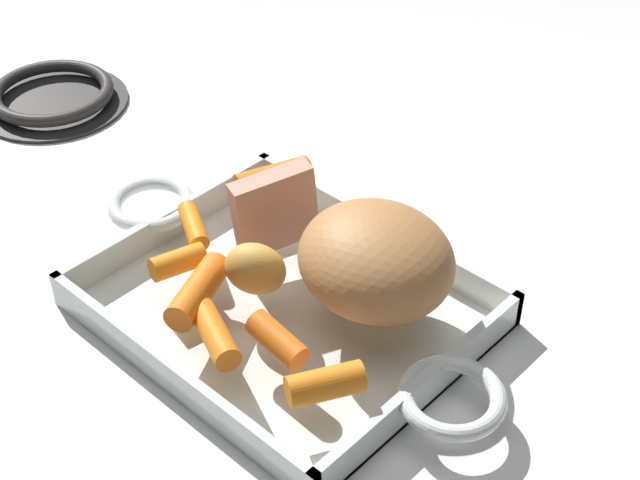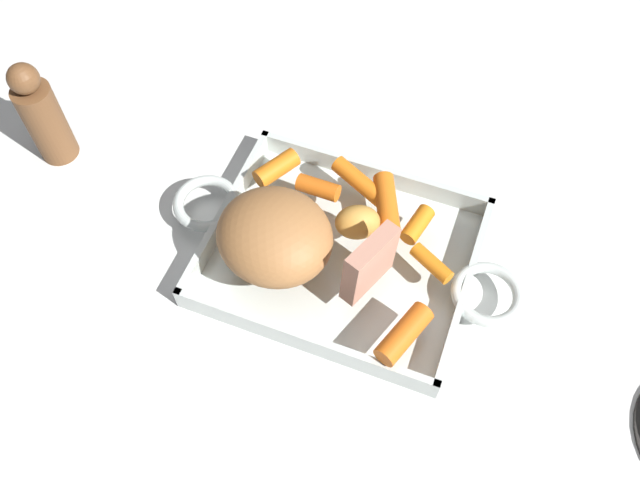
{
  "view_description": "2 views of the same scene",
  "coord_description": "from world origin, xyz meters",
  "px_view_note": "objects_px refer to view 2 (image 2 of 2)",
  "views": [
    {
      "loc": [
        -0.39,
        0.38,
        0.51
      ],
      "look_at": [
        -0.01,
        -0.03,
        0.07
      ],
      "focal_mm": 53.25,
      "sensor_mm": 36.0,
      "label": 1
    },
    {
      "loc": [
        0.11,
        -0.36,
        0.64
      ],
      "look_at": [
        -0.02,
        -0.02,
        0.06
      ],
      "focal_mm": 37.29,
      "sensor_mm": 36.0,
      "label": 2
    }
  ],
  "objects_px": {
    "baby_carrot_center_right": "(432,263)",
    "baby_carrot_short": "(417,225)",
    "roasting_dish": "(341,254)",
    "pepper_mill": "(43,116)",
    "baby_carrot_northwest": "(387,204)",
    "roast_slice_thick": "(370,263)",
    "pork_roast": "(275,236)",
    "baby_carrot_center_left": "(277,168)",
    "baby_carrot_southeast": "(318,188)",
    "potato_halved": "(358,222)",
    "baby_carrot_long": "(359,182)",
    "baby_carrot_northeast": "(404,334)"
  },
  "relations": [
    {
      "from": "pork_roast",
      "to": "roast_slice_thick",
      "type": "distance_m",
      "value": 0.1
    },
    {
      "from": "baby_carrot_center_left",
      "to": "baby_carrot_short",
      "type": "distance_m",
      "value": 0.17
    },
    {
      "from": "baby_carrot_southeast",
      "to": "potato_halved",
      "type": "height_order",
      "value": "potato_halved"
    },
    {
      "from": "baby_carrot_center_left",
      "to": "baby_carrot_long",
      "type": "height_order",
      "value": "same"
    },
    {
      "from": "pork_roast",
      "to": "baby_carrot_long",
      "type": "xyz_separation_m",
      "value": [
        0.05,
        0.12,
        -0.03
      ]
    },
    {
      "from": "pork_roast",
      "to": "potato_halved",
      "type": "height_order",
      "value": "pork_roast"
    },
    {
      "from": "baby_carrot_southeast",
      "to": "baby_carrot_northwest",
      "type": "relative_size",
      "value": 0.68
    },
    {
      "from": "baby_carrot_northeast",
      "to": "pepper_mill",
      "type": "distance_m",
      "value": 0.48
    },
    {
      "from": "baby_carrot_northwest",
      "to": "pork_roast",
      "type": "bearing_deg",
      "value": -133.57
    },
    {
      "from": "pork_roast",
      "to": "baby_carrot_northeast",
      "type": "xyz_separation_m",
      "value": [
        0.15,
        -0.05,
        -0.02
      ]
    },
    {
      "from": "pork_roast",
      "to": "pepper_mill",
      "type": "height_order",
      "value": "pepper_mill"
    },
    {
      "from": "roast_slice_thick",
      "to": "baby_carrot_short",
      "type": "relative_size",
      "value": 1.54
    },
    {
      "from": "roast_slice_thick",
      "to": "baby_carrot_short",
      "type": "height_order",
      "value": "roast_slice_thick"
    },
    {
      "from": "roast_slice_thick",
      "to": "baby_carrot_long",
      "type": "relative_size",
      "value": 0.95
    },
    {
      "from": "baby_carrot_center_left",
      "to": "roasting_dish",
      "type": "bearing_deg",
      "value": -31.52
    },
    {
      "from": "baby_carrot_short",
      "to": "baby_carrot_northwest",
      "type": "bearing_deg",
      "value": 161.69
    },
    {
      "from": "pork_roast",
      "to": "baby_carrot_long",
      "type": "distance_m",
      "value": 0.13
    },
    {
      "from": "roast_slice_thick",
      "to": "baby_carrot_southeast",
      "type": "distance_m",
      "value": 0.12
    },
    {
      "from": "baby_carrot_long",
      "to": "potato_halved",
      "type": "distance_m",
      "value": 0.06
    },
    {
      "from": "baby_carrot_southeast",
      "to": "potato_halved",
      "type": "relative_size",
      "value": 1.0
    },
    {
      "from": "roast_slice_thick",
      "to": "baby_carrot_northwest",
      "type": "distance_m",
      "value": 0.09
    },
    {
      "from": "pepper_mill",
      "to": "baby_carrot_long",
      "type": "bearing_deg",
      "value": 8.97
    },
    {
      "from": "baby_carrot_northwest",
      "to": "baby_carrot_center_right",
      "type": "bearing_deg",
      "value": -38.45
    },
    {
      "from": "baby_carrot_northwest",
      "to": "baby_carrot_southeast",
      "type": "bearing_deg",
      "value": -176.31
    },
    {
      "from": "baby_carrot_northwest",
      "to": "baby_carrot_short",
      "type": "height_order",
      "value": "baby_carrot_northwest"
    },
    {
      "from": "roasting_dish",
      "to": "baby_carrot_center_left",
      "type": "relative_size",
      "value": 7.57
    },
    {
      "from": "pork_roast",
      "to": "baby_carrot_center_left",
      "type": "height_order",
      "value": "pork_roast"
    },
    {
      "from": "roasting_dish",
      "to": "pepper_mill",
      "type": "xyz_separation_m",
      "value": [
        -0.37,
        0.02,
        0.05
      ]
    },
    {
      "from": "pork_roast",
      "to": "baby_carrot_center_left",
      "type": "relative_size",
      "value": 2.32
    },
    {
      "from": "pork_roast",
      "to": "pepper_mill",
      "type": "xyz_separation_m",
      "value": [
        -0.31,
        0.06,
        -0.0
      ]
    },
    {
      "from": "potato_halved",
      "to": "pork_roast",
      "type": "bearing_deg",
      "value": -141.6
    },
    {
      "from": "roasting_dish",
      "to": "baby_carrot_northwest",
      "type": "bearing_deg",
      "value": 61.91
    },
    {
      "from": "baby_carrot_northwest",
      "to": "pepper_mill",
      "type": "distance_m",
      "value": 0.41
    },
    {
      "from": "baby_carrot_center_left",
      "to": "pork_roast",
      "type": "bearing_deg",
      "value": -67.47
    },
    {
      "from": "baby_carrot_southeast",
      "to": "baby_carrot_long",
      "type": "distance_m",
      "value": 0.05
    },
    {
      "from": "baby_carrot_northwest",
      "to": "potato_halved",
      "type": "height_order",
      "value": "potato_halved"
    },
    {
      "from": "pork_roast",
      "to": "potato_halved",
      "type": "bearing_deg",
      "value": 38.4
    },
    {
      "from": "baby_carrot_center_left",
      "to": "baby_carrot_southeast",
      "type": "distance_m",
      "value": 0.05
    },
    {
      "from": "baby_carrot_short",
      "to": "baby_carrot_long",
      "type": "height_order",
      "value": "baby_carrot_long"
    },
    {
      "from": "baby_carrot_center_left",
      "to": "baby_carrot_southeast",
      "type": "xyz_separation_m",
      "value": [
        0.05,
        -0.01,
        -0.0
      ]
    },
    {
      "from": "baby_carrot_short",
      "to": "roast_slice_thick",
      "type": "bearing_deg",
      "value": -111.04
    },
    {
      "from": "baby_carrot_long",
      "to": "potato_halved",
      "type": "bearing_deg",
      "value": -73.28
    },
    {
      "from": "pork_roast",
      "to": "baby_carrot_center_right",
      "type": "bearing_deg",
      "value": 15.31
    },
    {
      "from": "baby_carrot_short",
      "to": "pork_roast",
      "type": "bearing_deg",
      "value": -147.45
    },
    {
      "from": "baby_carrot_center_left",
      "to": "baby_carrot_center_right",
      "type": "bearing_deg",
      "value": -15.71
    },
    {
      "from": "baby_carrot_center_left",
      "to": "potato_halved",
      "type": "distance_m",
      "value": 0.12
    },
    {
      "from": "baby_carrot_southeast",
      "to": "baby_carrot_northwest",
      "type": "xyz_separation_m",
      "value": [
        0.08,
        0.01,
        0.0
      ]
    },
    {
      "from": "baby_carrot_southeast",
      "to": "potato_halved",
      "type": "bearing_deg",
      "value": -30.88
    },
    {
      "from": "baby_carrot_center_right",
      "to": "baby_carrot_short",
      "type": "bearing_deg",
      "value": 124.64
    },
    {
      "from": "roasting_dish",
      "to": "baby_carrot_long",
      "type": "distance_m",
      "value": 0.08
    }
  ]
}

